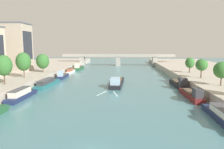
{
  "coord_description": "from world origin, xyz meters",
  "views": [
    {
      "loc": [
        4.01,
        -22.29,
        12.71
      ],
      "look_at": [
        0.0,
        45.1,
        3.35
      ],
      "focal_mm": 33.89,
      "sensor_mm": 36.0,
      "label": 1
    }
  ],
  "objects_px": {
    "moored_boat_left_lone": "(21,94)",
    "tree_left_end_of_row": "(43,61)",
    "barge_midriver": "(117,82)",
    "moored_boat_right_midway": "(192,95)",
    "tree_left_past_mid": "(23,62)",
    "tree_left_second": "(4,65)",
    "bridge_far": "(118,58)",
    "moored_boat_right_downstream": "(224,117)",
    "moored_boat_left_midway": "(47,83)",
    "moored_boat_left_near": "(63,76)",
    "moored_boat_left_far": "(71,71)",
    "tree_right_by_lamp": "(190,63)",
    "tree_right_second": "(202,65)",
    "moored_boat_left_downstream": "(79,67)",
    "tree_right_third": "(222,70)",
    "moored_boat_right_gap_after": "(179,84)"
  },
  "relations": [
    {
      "from": "tree_left_second",
      "to": "tree_left_past_mid",
      "type": "distance_m",
      "value": 11.47
    },
    {
      "from": "moored_boat_left_lone",
      "to": "tree_right_second",
      "type": "xyz_separation_m",
      "value": [
        48.6,
        19.16,
        5.58
      ]
    },
    {
      "from": "moored_boat_left_near",
      "to": "moored_boat_right_midway",
      "type": "height_order",
      "value": "moored_boat_left_near"
    },
    {
      "from": "moored_boat_right_downstream",
      "to": "tree_left_past_mid",
      "type": "bearing_deg",
      "value": 148.61
    },
    {
      "from": "moored_boat_right_downstream",
      "to": "moored_boat_right_gap_after",
      "type": "height_order",
      "value": "moored_boat_right_gap_after"
    },
    {
      "from": "barge_midriver",
      "to": "tree_right_second",
      "type": "height_order",
      "value": "tree_right_second"
    },
    {
      "from": "moored_boat_right_midway",
      "to": "tree_left_end_of_row",
      "type": "relative_size",
      "value": 1.98
    },
    {
      "from": "moored_boat_right_gap_after",
      "to": "bridge_far",
      "type": "relative_size",
      "value": 0.2
    },
    {
      "from": "tree_left_end_of_row",
      "to": "tree_right_by_lamp",
      "type": "xyz_separation_m",
      "value": [
        55.3,
        1.75,
        -0.44
      ]
    },
    {
      "from": "tree_left_past_mid",
      "to": "tree_right_second",
      "type": "relative_size",
      "value": 1.33
    },
    {
      "from": "tree_right_second",
      "to": "moored_boat_right_midway",
      "type": "bearing_deg",
      "value": -115.28
    },
    {
      "from": "moored_boat_left_near",
      "to": "moored_boat_left_downstream",
      "type": "height_order",
      "value": "moored_boat_left_downstream"
    },
    {
      "from": "moored_boat_right_downstream",
      "to": "tree_left_end_of_row",
      "type": "height_order",
      "value": "tree_left_end_of_row"
    },
    {
      "from": "moored_boat_left_lone",
      "to": "tree_left_past_mid",
      "type": "height_order",
      "value": "tree_left_past_mid"
    },
    {
      "from": "tree_left_second",
      "to": "moored_boat_left_lone",
      "type": "bearing_deg",
      "value": -35.82
    },
    {
      "from": "moored_boat_right_midway",
      "to": "tree_left_past_mid",
      "type": "relative_size",
      "value": 1.73
    },
    {
      "from": "moored_boat_left_far",
      "to": "tree_right_third",
      "type": "distance_m",
      "value": 64.27
    },
    {
      "from": "moored_boat_left_lone",
      "to": "tree_left_end_of_row",
      "type": "xyz_separation_m",
      "value": [
        -6.41,
        30.27,
        5.61
      ]
    },
    {
      "from": "moored_boat_left_far",
      "to": "moored_boat_right_gap_after",
      "type": "relative_size",
      "value": 0.8
    },
    {
      "from": "moored_boat_left_lone",
      "to": "bridge_far",
      "type": "distance_m",
      "value": 86.12
    },
    {
      "from": "barge_midriver",
      "to": "moored_boat_right_midway",
      "type": "xyz_separation_m",
      "value": [
        18.69,
        -16.56,
        0.02
      ]
    },
    {
      "from": "moored_boat_right_downstream",
      "to": "moored_boat_right_gap_after",
      "type": "bearing_deg",
      "value": 89.75
    },
    {
      "from": "barge_midriver",
      "to": "moored_boat_right_downstream",
      "type": "height_order",
      "value": "barge_midriver"
    },
    {
      "from": "moored_boat_left_downstream",
      "to": "bridge_far",
      "type": "distance_m",
      "value": 29.65
    },
    {
      "from": "tree_left_end_of_row",
      "to": "bridge_far",
      "type": "bearing_deg",
      "value": 63.12
    },
    {
      "from": "bridge_far",
      "to": "moored_boat_left_downstream",
      "type": "bearing_deg",
      "value": -133.16
    },
    {
      "from": "moored_boat_right_gap_after",
      "to": "tree_left_second",
      "type": "height_order",
      "value": "tree_left_second"
    },
    {
      "from": "tree_left_second",
      "to": "bridge_far",
      "type": "distance_m",
      "value": 83.33
    },
    {
      "from": "moored_boat_left_near",
      "to": "moored_boat_left_far",
      "type": "distance_m",
      "value": 14.88
    },
    {
      "from": "tree_right_by_lamp",
      "to": "moored_boat_right_downstream",
      "type": "bearing_deg",
      "value": -99.62
    },
    {
      "from": "moored_boat_left_near",
      "to": "tree_left_past_mid",
      "type": "height_order",
      "value": "tree_left_past_mid"
    },
    {
      "from": "barge_midriver",
      "to": "tree_left_end_of_row",
      "type": "distance_m",
      "value": 31.13
    },
    {
      "from": "moored_boat_left_far",
      "to": "moored_boat_left_downstream",
      "type": "relative_size",
      "value": 0.75
    },
    {
      "from": "moored_boat_left_far",
      "to": "tree_left_end_of_row",
      "type": "relative_size",
      "value": 1.57
    },
    {
      "from": "tree_left_second",
      "to": "tree_right_second",
      "type": "xyz_separation_m",
      "value": [
        55.38,
        14.27,
        -0.86
      ]
    },
    {
      "from": "moored_boat_left_downstream",
      "to": "tree_left_past_mid",
      "type": "height_order",
      "value": "tree_left_past_mid"
    },
    {
      "from": "moored_boat_left_midway",
      "to": "bridge_far",
      "type": "relative_size",
      "value": 0.23
    },
    {
      "from": "moored_boat_left_far",
      "to": "moored_boat_right_midway",
      "type": "bearing_deg",
      "value": -47.31
    },
    {
      "from": "moored_boat_right_downstream",
      "to": "tree_right_second",
      "type": "distance_m",
      "value": 33.59
    },
    {
      "from": "tree_left_second",
      "to": "moored_boat_left_midway",
      "type": "bearing_deg",
      "value": 57.09
    },
    {
      "from": "moored_boat_left_lone",
      "to": "moored_boat_left_midway",
      "type": "height_order",
      "value": "moored_boat_left_lone"
    },
    {
      "from": "moored_boat_right_gap_after",
      "to": "tree_left_second",
      "type": "relative_size",
      "value": 1.77
    },
    {
      "from": "moored_boat_left_far",
      "to": "tree_right_third",
      "type": "xyz_separation_m",
      "value": [
        49.19,
        -40.99,
        5.53
      ]
    },
    {
      "from": "barge_midriver",
      "to": "moored_boat_left_near",
      "type": "relative_size",
      "value": 1.7
    },
    {
      "from": "moored_boat_left_far",
      "to": "moored_boat_right_downstream",
      "type": "relative_size",
      "value": 0.71
    },
    {
      "from": "tree_left_second",
      "to": "tree_right_second",
      "type": "bearing_deg",
      "value": 14.45
    },
    {
      "from": "barge_midriver",
      "to": "tree_left_second",
      "type": "height_order",
      "value": "tree_left_second"
    },
    {
      "from": "moored_boat_left_far",
      "to": "tree_left_second",
      "type": "xyz_separation_m",
      "value": [
        -6.59,
        -42.35,
        6.49
      ]
    },
    {
      "from": "moored_boat_right_downstream",
      "to": "tree_left_past_mid",
      "type": "height_order",
      "value": "tree_left_past_mid"
    },
    {
      "from": "moored_boat_left_midway",
      "to": "tree_right_by_lamp",
      "type": "xyz_separation_m",
      "value": [
        48.5,
        16.05,
        5.27
      ]
    }
  ]
}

